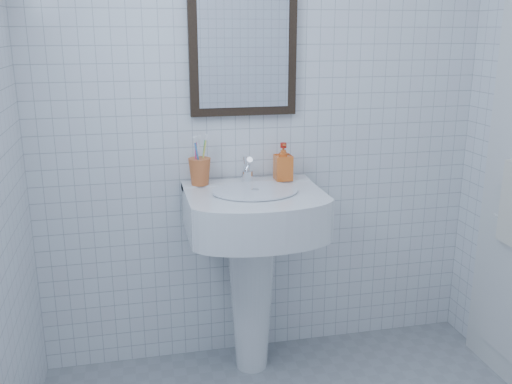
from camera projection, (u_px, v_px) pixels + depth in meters
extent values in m
cube|color=white|center=(263.00, 112.00, 2.72)|extent=(2.20, 0.02, 2.50)
cone|color=white|center=(251.00, 296.00, 2.77)|extent=(0.24, 0.24, 0.77)
cube|color=white|center=(254.00, 210.00, 2.59)|extent=(0.61, 0.44, 0.19)
cube|color=white|center=(246.00, 184.00, 2.73)|extent=(0.61, 0.11, 0.03)
cylinder|color=white|center=(255.00, 191.00, 2.53)|extent=(0.38, 0.38, 0.01)
cylinder|color=white|center=(247.00, 176.00, 2.69)|extent=(0.05, 0.05, 0.05)
cylinder|color=white|center=(248.00, 164.00, 2.66)|extent=(0.03, 0.10, 0.08)
cylinder|color=white|center=(246.00, 167.00, 2.70)|extent=(0.03, 0.05, 0.10)
imported|color=#DF5415|center=(283.00, 162.00, 2.71)|extent=(0.08, 0.08, 0.18)
cube|color=black|center=(243.00, 48.00, 2.60)|extent=(0.50, 0.04, 0.62)
cube|color=white|center=(244.00, 48.00, 2.59)|extent=(0.42, 0.00, 0.54)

